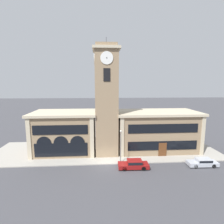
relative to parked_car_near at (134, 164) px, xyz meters
name	(u,v)px	position (x,y,z in m)	size (l,w,h in m)	color
ground_plane	(108,165)	(-4.09, 1.55, -0.73)	(300.00, 300.00, 0.00)	#424247
sidewalk_kerb	(106,150)	(-4.09, 7.86, -0.66)	(44.42, 12.62, 0.15)	#A39E93
clock_tower	(106,101)	(-4.09, 6.28, 9.50)	(4.82, 4.82, 21.57)	#937A5B
town_hall_left_wing	(65,132)	(-12.28, 8.16, 3.33)	(12.37, 8.64, 8.08)	#937A5B
town_hall_right_wing	(156,130)	(6.20, 8.17, 3.28)	(16.55, 8.64, 7.98)	#937A5B
parked_car_near	(134,164)	(0.00, 0.00, 0.00)	(4.91, 2.03, 1.40)	maroon
parked_car_mid	(203,162)	(11.49, 0.00, -0.05)	(4.85, 1.91, 1.30)	#B2B7C1
street_lamp	(121,141)	(-1.86, 2.11, 3.12)	(0.36, 0.36, 5.63)	#4C4C51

